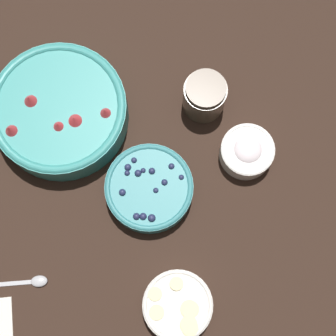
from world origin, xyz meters
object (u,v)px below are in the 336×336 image
object	(u,v)px
jar_chocolate	(204,97)
bowl_strawberries	(60,111)
bowl_bananas	(178,306)
bowl_cream	(247,151)
bowl_blueberries	(152,189)

from	to	relation	value
jar_chocolate	bowl_strawberries	bearing A→B (deg)	106.35
bowl_strawberries	bowl_bananas	xyz separation A→B (m)	(-0.33, -0.30, -0.02)
bowl_strawberries	jar_chocolate	distance (m)	0.29
bowl_bananas	bowl_cream	world-z (taller)	bowl_cream
bowl_cream	bowl_strawberries	bearing A→B (deg)	88.40
bowl_strawberries	jar_chocolate	xyz separation A→B (m)	(0.08, -0.28, -0.00)
bowl_strawberries	bowl_bananas	distance (m)	0.44
bowl_blueberries	bowl_bananas	distance (m)	0.23
bowl_blueberries	bowl_bananas	bearing A→B (deg)	-156.83
bowl_cream	jar_chocolate	xyz separation A→B (m)	(0.09, 0.10, 0.01)
bowl_strawberries	bowl_blueberries	xyz separation A→B (m)	(-0.12, -0.21, -0.01)
bowl_strawberries	bowl_cream	size ratio (longest dim) A/B	2.54
bowl_blueberries	jar_chocolate	size ratio (longest dim) A/B	1.83
bowl_cream	jar_chocolate	size ratio (longest dim) A/B	1.13
bowl_bananas	jar_chocolate	bearing A→B (deg)	2.72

